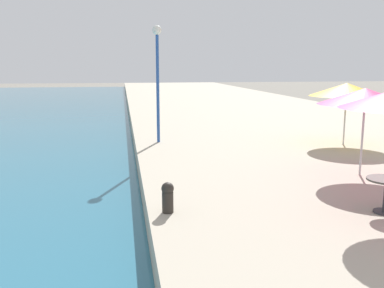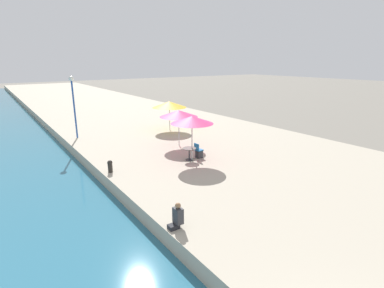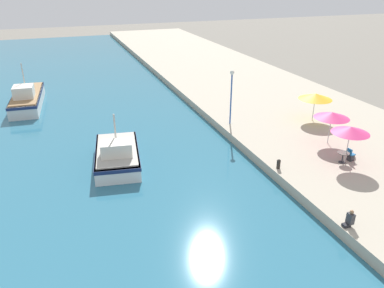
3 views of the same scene
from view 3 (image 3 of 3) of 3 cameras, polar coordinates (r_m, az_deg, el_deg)
quay_promenade at (r=47.80m, az=5.79°, el=9.90°), size 16.00×90.00×0.71m
fishing_boat_near at (r=26.67m, az=-11.32°, el=-1.57°), size 3.88×6.53×3.69m
fishing_boat_mid at (r=41.39m, az=-23.82°, el=6.42°), size 3.26×8.93×4.36m
cafe_umbrella_pink at (r=26.18m, az=23.02°, el=1.98°), size 2.43×2.43×2.63m
cafe_umbrella_white at (r=29.13m, az=20.54°, el=4.14°), size 2.56×2.56×2.43m
cafe_umbrella_striped at (r=33.58m, az=18.30°, el=6.91°), size 2.82×2.82×2.38m
cafe_table at (r=26.92m, az=22.02°, el=-1.62°), size 0.80×0.80×0.74m
cafe_chair_left at (r=27.50m, az=23.02°, el=-1.73°), size 0.46×0.43×0.91m
person_at_quay at (r=20.60m, az=22.89°, el=-10.51°), size 0.51×0.36×0.93m
mooring_bollard at (r=24.94m, az=13.06°, el=-2.93°), size 0.26×0.26×0.65m
lamppost at (r=31.00m, az=6.04°, el=8.48°), size 0.36×0.36×4.56m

